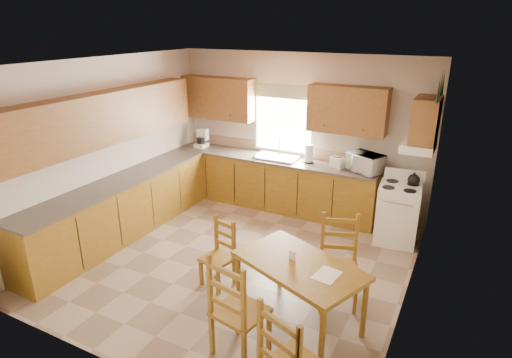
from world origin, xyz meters
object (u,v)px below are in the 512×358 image
at_px(dining_table, 298,293).
at_px(microwave, 365,163).
at_px(stove, 397,214).
at_px(chair_far_right, 339,263).
at_px(chair_near_right, 240,305).
at_px(chair_far_left, 217,254).

bearing_deg(dining_table, microwave, 111.73).
distance_m(stove, chair_far_right, 1.94).
relative_size(dining_table, chair_near_right, 1.22).
bearing_deg(chair_far_right, stove, 60.12).
bearing_deg(chair_near_right, dining_table, -103.74).
bearing_deg(chair_far_right, microwave, 77.28).
xyz_separation_m(stove, chair_near_right, (-0.94, -3.15, 0.13)).
bearing_deg(chair_far_right, dining_table, -138.61).
distance_m(microwave, dining_table, 2.85).
bearing_deg(stove, chair_far_right, -105.64).
distance_m(dining_table, chair_far_left, 1.19).
relative_size(stove, chair_far_right, 0.81).
xyz_separation_m(microwave, chair_near_right, (-0.33, -3.48, -0.50)).
bearing_deg(chair_near_right, chair_far_right, -105.50).
bearing_deg(dining_table, chair_near_right, -92.78).
height_order(dining_table, chair_far_left, chair_far_left).
height_order(chair_far_left, chair_far_right, chair_far_right).
bearing_deg(chair_near_right, stove, -95.92).
bearing_deg(stove, microwave, 146.21).
height_order(stove, chair_near_right, chair_near_right).
relative_size(stove, chair_far_left, 1.01).
relative_size(microwave, chair_far_right, 0.46).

